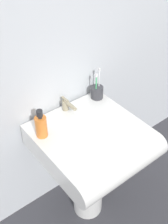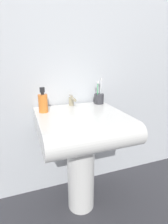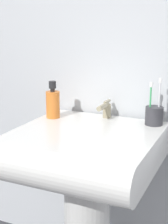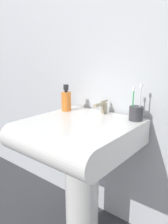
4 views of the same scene
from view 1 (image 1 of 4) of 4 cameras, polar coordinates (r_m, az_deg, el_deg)
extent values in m
plane|color=#38383D|center=(2.06, 0.74, -18.64)|extent=(6.00, 6.00, 0.00)
cube|color=silver|center=(1.44, -6.59, 16.85)|extent=(5.00, 0.05, 2.40)
cylinder|color=white|center=(1.81, 0.82, -13.64)|extent=(0.19, 0.19, 0.60)
cube|color=white|center=(1.54, 0.95, -5.38)|extent=(0.55, 0.51, 0.14)
cylinder|color=white|center=(1.41, 7.51, -11.02)|extent=(0.55, 0.14, 0.14)
cylinder|color=tan|center=(1.60, -3.74, 1.41)|extent=(0.04, 0.04, 0.06)
cylinder|color=tan|center=(1.55, -2.76, 1.44)|extent=(0.02, 0.10, 0.02)
cube|color=tan|center=(1.58, -3.80, 2.63)|extent=(0.01, 0.06, 0.01)
cylinder|color=#38383D|center=(1.69, 2.66, 4.01)|extent=(0.07, 0.07, 0.08)
cylinder|color=#3FB266|center=(1.64, 2.47, 5.06)|extent=(0.01, 0.01, 0.14)
cube|color=white|center=(1.60, 2.55, 7.46)|extent=(0.01, 0.01, 0.02)
cylinder|color=white|center=(1.67, 3.07, 5.90)|extent=(0.01, 0.01, 0.16)
cube|color=white|center=(1.62, 3.18, 8.56)|extent=(0.01, 0.01, 0.02)
cylinder|color=orange|center=(1.43, -8.68, -2.98)|extent=(0.06, 0.06, 0.12)
cylinder|color=#262628|center=(1.39, -8.94, -0.96)|extent=(0.02, 0.02, 0.01)
cylinder|color=#262628|center=(1.37, -9.04, -0.23)|extent=(0.03, 0.03, 0.03)
camera|label=2|loc=(0.77, 37.63, -36.82)|focal=28.00mm
camera|label=3|loc=(1.39, 56.59, -6.33)|focal=55.00mm
camera|label=4|loc=(1.55, 45.52, 0.60)|focal=35.00mm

